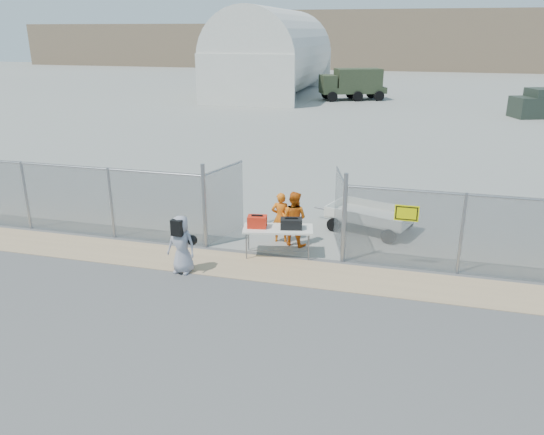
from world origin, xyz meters
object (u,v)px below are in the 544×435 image
(security_worker_right, at_px, (294,219))
(utility_trailer, at_px, (371,218))
(folding_table, at_px, (278,242))
(security_worker_left, at_px, (281,217))
(visitor, at_px, (182,244))

(security_worker_right, bearing_deg, utility_trailer, -126.21)
(folding_table, distance_m, security_worker_left, 1.08)
(folding_table, bearing_deg, security_worker_right, 61.77)
(security_worker_right, bearing_deg, security_worker_left, -3.76)
(security_worker_left, bearing_deg, visitor, 43.39)
(utility_trailer, bearing_deg, folding_table, -112.52)
(utility_trailer, bearing_deg, security_worker_left, -127.95)
(security_worker_right, bearing_deg, folding_table, 87.29)
(security_worker_right, bearing_deg, visitor, 60.60)
(security_worker_left, distance_m, utility_trailer, 3.03)
(folding_table, relative_size, security_worker_left, 1.26)
(folding_table, bearing_deg, visitor, -153.52)
(folding_table, xyz_separation_m, utility_trailer, (2.35, 2.65, -0.01))
(visitor, height_order, utility_trailer, visitor)
(security_worker_left, relative_size, visitor, 0.98)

